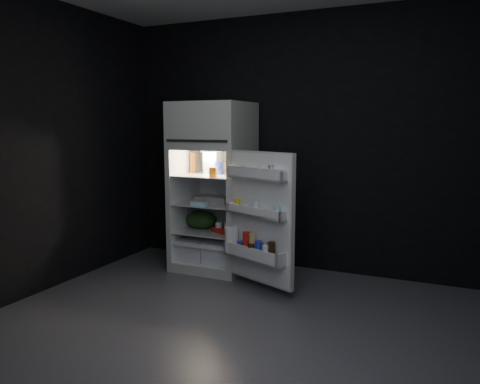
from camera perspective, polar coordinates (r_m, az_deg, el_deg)
The scene contains 19 objects.
floor at distance 3.74m, azimuth -0.37°, elevation -16.25°, with size 4.00×3.40×0.00m, color #55555B.
wall_back at distance 5.00m, azimuth 7.82°, elevation 5.87°, with size 4.00×0.00×2.70m, color black.
wall_front at distance 2.00m, azimuth -21.19°, elevation 1.86°, with size 4.00×0.00×2.70m, color black.
wall_left at distance 4.62m, azimuth -23.65°, elevation 5.06°, with size 0.00×3.40×2.70m, color black.
refrigerator at distance 5.01m, azimuth -3.18°, elevation 1.41°, with size 0.76×0.71×1.78m.
fridge_door at distance 4.30m, azimuth 2.24°, elevation -3.47°, with size 0.74×0.45×1.22m.
milk_jug at distance 5.01m, azimuth -3.40°, elevation 3.60°, with size 0.15×0.15×0.24m, color white.
mayo_jar at distance 4.96m, azimuth -2.71°, elevation 2.97°, with size 0.10×0.10×0.14m, color #2238B9.
jam_jar at distance 4.85m, azimuth -1.34°, elevation 2.80°, with size 0.09×0.09×0.13m, color black.
amber_bottle at distance 5.16m, azimuth -5.72°, elevation 3.60°, with size 0.07×0.07×0.22m, color #B9631D.
small_carton at distance 4.71m, azimuth -3.27°, elevation 2.44°, with size 0.07×0.05×0.10m, color orange.
egg_carton at distance 4.93m, azimuth -3.00°, elevation -0.99°, with size 0.30×0.11×0.07m, color #9D978E.
pie at distance 5.13m, azimuth -4.02°, elevation -0.79°, with size 0.32×0.32×0.04m, color tan.
flat_package at distance 4.83m, azimuth -4.99°, elevation -1.38°, with size 0.16×0.08×0.04m, color #98D8EC.
wrapped_pkg at distance 5.02m, azimuth -0.77°, elevation -0.91°, with size 0.11×0.09×0.05m, color beige.
produce_bag at distance 5.12m, azimuth -4.70°, elevation -3.36°, with size 0.35×0.29×0.20m, color #193815.
yogurt_tray at distance 4.91m, azimuth -1.97°, elevation -4.70°, with size 0.25×0.13×0.05m, color red.
small_can_red at distance 5.09m, azimuth -0.38°, elevation -3.99°, with size 0.06×0.06×0.09m, color red.
small_can_silver at distance 5.09m, azimuth -0.03°, elevation -4.01°, with size 0.07×0.07×0.09m, color silver.
Camera 1 is at (1.42, -3.09, 1.55)m, focal length 35.00 mm.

